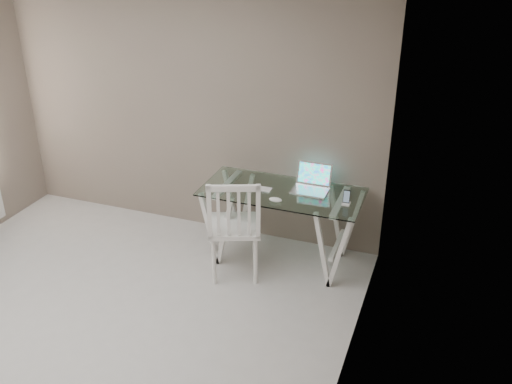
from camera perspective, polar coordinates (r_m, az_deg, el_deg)
room at (r=3.99m, az=-21.93°, el=4.30°), size 4.50×4.52×2.71m
desk at (r=5.47m, az=2.56°, el=-3.33°), size 1.50×0.70×0.75m
chair at (r=5.12m, az=-2.18°, el=-3.26°), size 0.60×0.60×1.02m
laptop at (r=5.34m, az=5.59°, el=0.85°), size 0.33×0.30×0.23m
keyboard at (r=5.34m, az=0.25°, el=0.36°), size 0.26×0.11×0.01m
mouse at (r=5.10m, az=1.96°, el=-0.78°), size 0.12×0.07×0.04m
phone_dock at (r=5.10m, az=9.01°, el=-0.85°), size 0.07×0.07×0.13m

